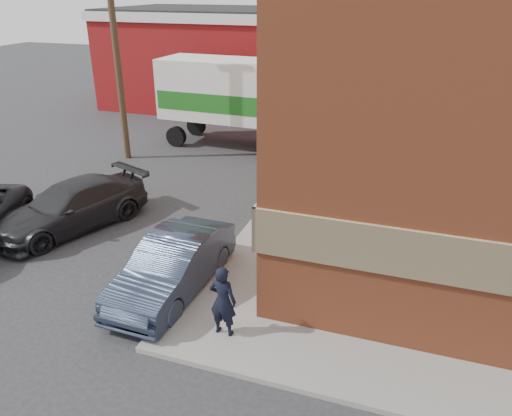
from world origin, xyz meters
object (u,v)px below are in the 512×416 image
Objects in this scene: sedan at (173,266)px; man at (223,301)px; utility_pole at (115,43)px; warehouse at (247,59)px; suv_b at (71,206)px; box_truck at (244,98)px.

man is at bearing -32.87° from sedan.
utility_pole is 2.11× the size of sedan.
suv_b is (0.62, -17.39, -2.11)m from warehouse.
warehouse is at bearing 82.23° from utility_pole.
warehouse reaches higher than man.
warehouse is 11.27m from utility_pole.
warehouse is at bearing 110.79° from box_truck.
man is (7.02, -20.75, -1.89)m from warehouse.
man is (8.52, -9.75, -3.82)m from utility_pole.
sedan is (5.20, -19.50, -2.11)m from warehouse.
utility_pole is 5.81m from box_truck.
suv_b is at bearing 156.79° from sedan.
box_truck is (-2.49, 11.62, 1.53)m from sedan.
sedan is 11.98m from box_truck.
suv_b is 9.85m from box_truck.
warehouse reaches higher than suv_b.
utility_pole is at bearing -141.68° from box_truck.
warehouse is 10.11× the size of man.
box_truck is at bearing 103.64° from sedan.
sedan is at bearing -51.75° from utility_pole.
sedan is at bearing -3.66° from suv_b.
suv_b is at bearing -25.90° from man.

